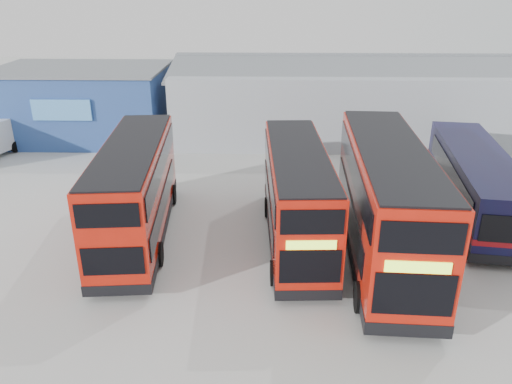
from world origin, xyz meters
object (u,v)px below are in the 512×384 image
Objects in this scene: maintenance_shed at (376,98)px; office_block at (83,102)px; double_decker_left at (136,192)px; double_decker_right at (385,204)px; double_decker_centre at (297,198)px; single_decker_blue at (474,183)px.

office_block is at bearing -174.79° from maintenance_shed.
double_decker_left is (7.78, -15.95, -0.38)m from office_block.
double_decker_left is at bearing 175.09° from double_decker_right.
double_decker_centre is at bearing -47.31° from office_block.
double_decker_right is (10.72, -1.51, 0.24)m from double_decker_left.
maintenance_shed is at bearing 5.21° from office_block.
maintenance_shed reaches higher than double_decker_centre.
double_decker_right is (-3.49, -19.46, -0.15)m from maintenance_shed.
maintenance_shed is at bearing 66.50° from double_decker_centre.
office_block is 27.28m from single_decker_blue.
double_decker_centre is 0.87× the size of double_decker_right.
maintenance_shed is at bearing -133.22° from double_decker_left.
double_decker_centre reaches higher than single_decker_blue.
double_decker_right is at bearing 167.14° from double_decker_left.
maintenance_shed is 2.59× the size of double_decker_right.
double_decker_left is at bearing -128.37° from maintenance_shed.
maintenance_shed is 19.78m from double_decker_right.
double_decker_right reaches higher than double_decker_left.
double_decker_left reaches higher than single_decker_blue.
double_decker_left reaches higher than double_decker_centre.
office_block reaches higher than double_decker_left.
double_decker_right is at bearing -43.33° from office_block.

